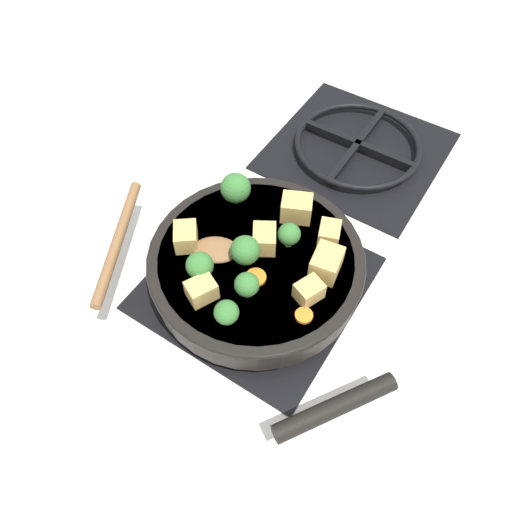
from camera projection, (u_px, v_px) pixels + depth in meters
ground_plane at (256, 284)px, 0.79m from camera, size 2.40×2.40×0.00m
front_burner_grate at (256, 279)px, 0.78m from camera, size 0.31×0.31×0.03m
rear_burner_grate at (357, 147)px, 0.96m from camera, size 0.31×0.31×0.03m
skillet_pan at (257, 265)px, 0.75m from camera, size 0.42×0.37×0.05m
wooden_spoon at (161, 245)px, 0.73m from camera, size 0.23×0.21×0.02m
tofu_cube_center_large at (326, 263)px, 0.70m from camera, size 0.04×0.05×0.04m
tofu_cube_near_handle at (266, 240)px, 0.73m from camera, size 0.05×0.05×0.03m
tofu_cube_east_chunk at (309, 291)px, 0.68m from camera, size 0.04×0.04×0.03m
tofu_cube_west_chunk at (186, 237)px, 0.73m from camera, size 0.05×0.05×0.03m
tofu_cube_back_piece at (329, 234)px, 0.74m from camera, size 0.04×0.05×0.03m
tofu_cube_front_piece at (201, 290)px, 0.68m from camera, size 0.04×0.05×0.03m
tofu_cube_mid_small at (297, 208)px, 0.76m from camera, size 0.06×0.05×0.04m
broccoli_floret_near_spoon at (200, 266)px, 0.69m from camera, size 0.04×0.04×0.05m
broccoli_floret_center_top at (226, 313)px, 0.65m from camera, size 0.03×0.03×0.04m
broccoli_floret_east_rim at (247, 285)px, 0.67m from camera, size 0.03×0.03×0.04m
broccoli_floret_west_rim at (236, 188)px, 0.77m from camera, size 0.05×0.05×0.05m
broccoli_floret_north_edge at (245, 250)px, 0.70m from camera, size 0.04×0.04×0.05m
broccoli_floret_south_cluster at (289, 234)px, 0.72m from camera, size 0.03×0.03×0.04m
carrot_slice_orange_thin at (256, 277)px, 0.71m from camera, size 0.03×0.03×0.01m
carrot_slice_near_center at (304, 315)px, 0.67m from camera, size 0.02×0.02×0.01m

